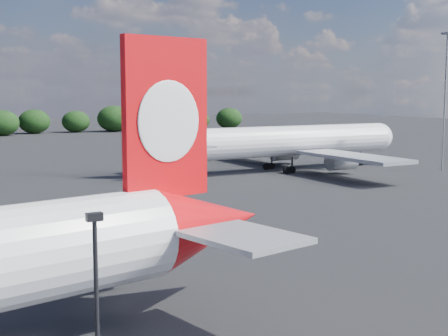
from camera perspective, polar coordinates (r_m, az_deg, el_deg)
name	(u,v)px	position (r m, az deg, el deg)	size (l,w,h in m)	color
china_southern_airliner	(283,142)	(108.67, 5.46, 2.38)	(51.06, 48.47, 16.71)	white
apron_lamp_post	(97,334)	(22.44, -11.51, -14.68)	(0.55, 0.30, 9.73)	black
floodlight_mast_near	(446,83)	(114.74, 19.60, 7.33)	(1.60, 1.60, 23.83)	gray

